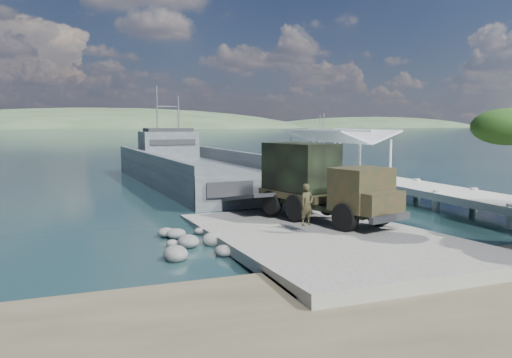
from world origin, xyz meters
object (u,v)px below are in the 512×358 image
Objects in this scene: soldier at (307,213)px; sailboat_far at (320,167)px; military_truck at (319,182)px; landing_craft at (195,174)px; sailboat_near at (324,171)px; pier at (343,168)px.

soldier is 0.29× the size of sailboat_far.
sailboat_far reaches higher than military_truck.
landing_craft reaches higher than soldier.
military_truck is at bearing -89.16° from landing_craft.
sailboat_far reaches higher than soldier.
military_truck is at bearing -115.99° from sailboat_near.
landing_craft is 3.92× the size of military_truck.
landing_craft is at bearing 155.91° from pier.
military_truck reaches higher than soldier.
sailboat_near is 5.30m from sailboat_far.
soldier is at bearing -124.69° from pier.
sailboat_far is (18.07, 8.45, -0.51)m from landing_craft.
sailboat_near is at bearing -124.86° from sailboat_far.
sailboat_far is at bearing 70.36° from pier.
pier is 14.24m from landing_craft.
landing_craft is at bearing -164.47° from sailboat_near.
landing_craft reaches higher than military_truck.
landing_craft is 22.69m from military_truck.
sailboat_near is (15.98, 3.58, -0.51)m from landing_craft.
pier is 15.19m from sailboat_far.
pier is at bearing -27.19° from landing_craft.
military_truck is at bearing -124.30° from pier.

